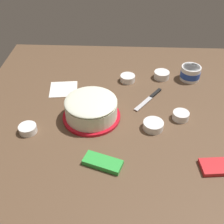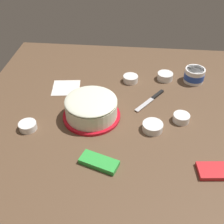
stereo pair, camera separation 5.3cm
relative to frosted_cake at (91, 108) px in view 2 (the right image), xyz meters
name	(u,v)px [view 2 (the right image)]	position (x,y,z in m)	size (l,w,h in m)	color
ground_plane	(123,118)	(-0.15, -0.01, -0.05)	(1.54, 1.54, 0.00)	brown
frosted_cake	(91,108)	(0.00, 0.00, 0.00)	(0.28, 0.28, 0.12)	red
frosting_tub	(194,75)	(-0.54, -0.37, -0.01)	(0.11, 0.11, 0.08)	white
spreading_knife	(152,99)	(-0.30, -0.17, -0.05)	(0.15, 0.20, 0.01)	silver
sprinkle_bowl_yellow	(28,126)	(0.28, 0.11, -0.04)	(0.08, 0.08, 0.03)	white
sprinkle_bowl_orange	(181,118)	(-0.43, -0.01, -0.03)	(0.08, 0.08, 0.04)	white
sprinkle_bowl_rainbow	(165,76)	(-0.37, -0.38, -0.03)	(0.09, 0.09, 0.04)	white
sprinkle_bowl_green	(131,79)	(-0.17, -0.34, -0.04)	(0.08, 0.08, 0.04)	white
sprinkle_bowl_pink	(153,127)	(-0.29, 0.06, -0.04)	(0.10, 0.10, 0.04)	white
candy_box_lower	(216,171)	(-0.54, 0.29, -0.05)	(0.14, 0.08, 0.02)	red
candy_box_upper	(99,162)	(-0.08, 0.29, -0.04)	(0.16, 0.07, 0.02)	green
paper_napkin	(66,88)	(0.18, -0.23, -0.05)	(0.15, 0.15, 0.01)	white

